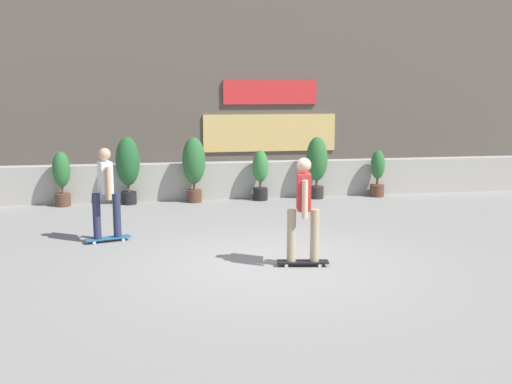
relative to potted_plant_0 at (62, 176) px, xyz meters
The scene contains 11 objects.
ground_plane 6.82m from the potted_plant_0, 54.96° to the right, with size 48.00×48.00×0.00m, color gray.
planter_wall 3.93m from the potted_plant_0, ahead, with size 18.00×0.40×0.90m, color #B2ADA3.
building_backdrop 6.44m from the potted_plant_0, 48.79° to the left, with size 20.00×2.08×6.50m.
potted_plant_0 is the anchor object (origin of this frame).
potted_plant_1 1.54m from the potted_plant_0, ahead, with size 0.56×0.56×1.60m.
potted_plant_2 3.08m from the potted_plant_0, ahead, with size 0.55×0.55×1.57m.
potted_plant_3 4.70m from the potted_plant_0, ahead, with size 0.38×0.38×1.23m.
potted_plant_4 6.12m from the potted_plant_0, ahead, with size 0.53×0.53×1.54m.
potted_plant_5 7.71m from the potted_plant_0, ahead, with size 0.36×0.36×1.18m.
skater_foreground 3.87m from the potted_plant_0, 71.11° to the right, with size 0.82×0.54×1.70m.
skater_by_wall_right 7.20m from the potted_plant_0, 52.86° to the right, with size 0.82×0.55×1.70m.
Camera 1 is at (-1.85, -9.27, 2.75)m, focal length 43.56 mm.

